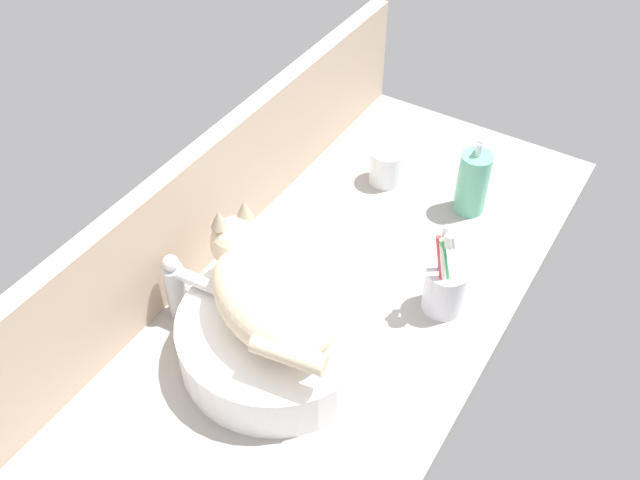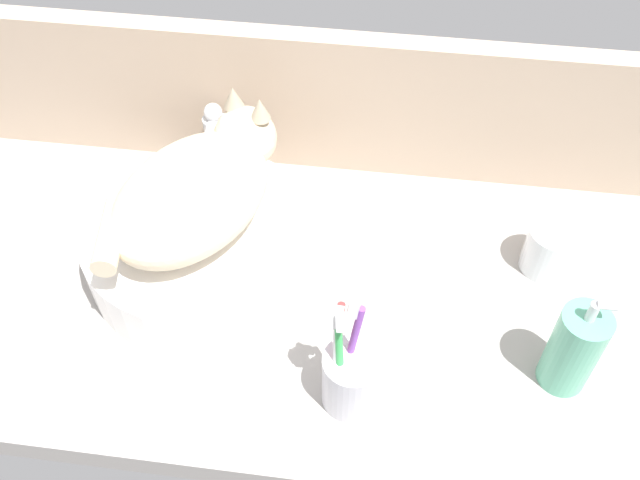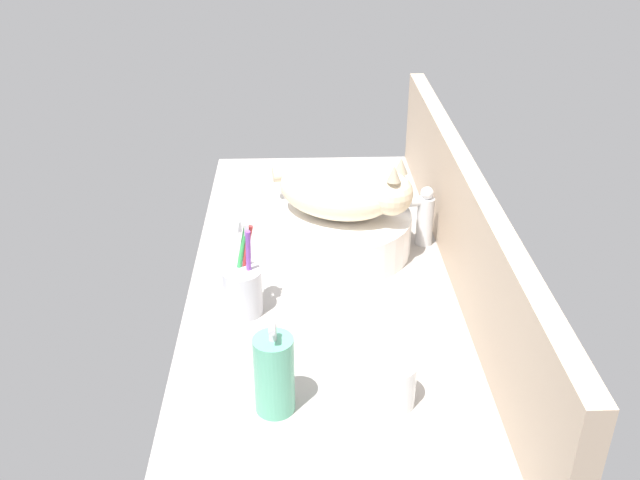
{
  "view_description": "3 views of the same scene",
  "coord_description": "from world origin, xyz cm",
  "px_view_note": "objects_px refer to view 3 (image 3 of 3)",
  "views": [
    {
      "loc": [
        -69.74,
        -41.27,
        94.55
      ],
      "look_at": [
        4.27,
        4.58,
        10.43
      ],
      "focal_mm": 40.0,
      "sensor_mm": 36.0,
      "label": 1
    },
    {
      "loc": [
        12.18,
        -59.51,
        80.99
      ],
      "look_at": [
        4.07,
        2.73,
        7.12
      ],
      "focal_mm": 40.0,
      "sensor_mm": 36.0,
      "label": 2
    },
    {
      "loc": [
        121.19,
        -6.14,
        76.37
      ],
      "look_at": [
        4.48,
        -2.07,
        11.81
      ],
      "focal_mm": 40.0,
      "sensor_mm": 36.0,
      "label": 3
    }
  ],
  "objects_px": {
    "soap_dispenser": "(274,374)",
    "water_glass": "(393,385)",
    "cat": "(343,190)",
    "sink_basin": "(336,232)",
    "toothbrush_cup": "(243,288)",
    "faucet": "(420,214)"
  },
  "relations": [
    {
      "from": "water_glass",
      "to": "sink_basin",
      "type": "bearing_deg",
      "value": -172.88
    },
    {
      "from": "soap_dispenser",
      "to": "water_glass",
      "type": "xyz_separation_m",
      "value": [
        -0.01,
        0.18,
        -0.03
      ]
    },
    {
      "from": "soap_dispenser",
      "to": "water_glass",
      "type": "relative_size",
      "value": 2.18
    },
    {
      "from": "sink_basin",
      "to": "toothbrush_cup",
      "type": "relative_size",
      "value": 1.7
    },
    {
      "from": "soap_dispenser",
      "to": "cat",
      "type": "bearing_deg",
      "value": 164.74
    },
    {
      "from": "sink_basin",
      "to": "cat",
      "type": "distance_m",
      "value": 0.1
    },
    {
      "from": "soap_dispenser",
      "to": "water_glass",
      "type": "bearing_deg",
      "value": 92.46
    },
    {
      "from": "cat",
      "to": "soap_dispenser",
      "type": "bearing_deg",
      "value": -15.26
    },
    {
      "from": "toothbrush_cup",
      "to": "water_glass",
      "type": "distance_m",
      "value": 0.36
    },
    {
      "from": "sink_basin",
      "to": "soap_dispenser",
      "type": "xyz_separation_m",
      "value": [
        0.5,
        -0.12,
        0.02
      ]
    },
    {
      "from": "sink_basin",
      "to": "toothbrush_cup",
      "type": "bearing_deg",
      "value": -38.77
    },
    {
      "from": "faucet",
      "to": "water_glass",
      "type": "relative_size",
      "value": 1.81
    },
    {
      "from": "sink_basin",
      "to": "cat",
      "type": "height_order",
      "value": "cat"
    },
    {
      "from": "cat",
      "to": "toothbrush_cup",
      "type": "bearing_deg",
      "value": -41.28
    },
    {
      "from": "toothbrush_cup",
      "to": "cat",
      "type": "bearing_deg",
      "value": 138.72
    },
    {
      "from": "sink_basin",
      "to": "water_glass",
      "type": "relative_size",
      "value": 4.22
    },
    {
      "from": "cat",
      "to": "soap_dispenser",
      "type": "distance_m",
      "value": 0.51
    },
    {
      "from": "sink_basin",
      "to": "water_glass",
      "type": "distance_m",
      "value": 0.49
    },
    {
      "from": "soap_dispenser",
      "to": "toothbrush_cup",
      "type": "xyz_separation_m",
      "value": [
        -0.27,
        -0.06,
        -0.01
      ]
    },
    {
      "from": "water_glass",
      "to": "faucet",
      "type": "bearing_deg",
      "value": 166.58
    },
    {
      "from": "cat",
      "to": "toothbrush_cup",
      "type": "distance_m",
      "value": 0.31
    },
    {
      "from": "faucet",
      "to": "toothbrush_cup",
      "type": "height_order",
      "value": "toothbrush_cup"
    }
  ]
}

